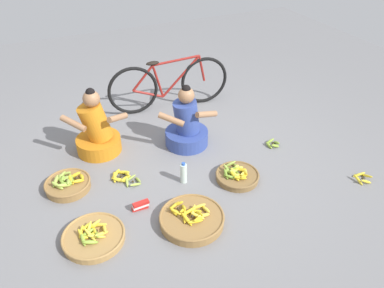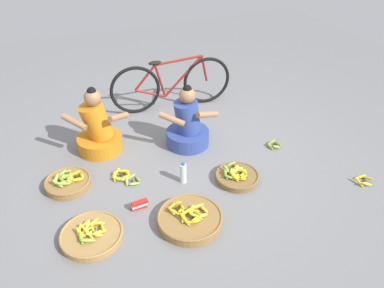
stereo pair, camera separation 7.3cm
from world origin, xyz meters
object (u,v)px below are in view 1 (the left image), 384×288
Objects in this scene: vendor_woman_front at (187,126)px; packet_carton_stack at (140,205)px; vendor_woman_behind at (97,132)px; loose_bananas_near_bicycle at (273,144)px; banana_basket_back_left at (94,236)px; loose_bananas_front_right at (362,178)px; banana_basket_mid_left at (237,175)px; bicycle_leaning at (169,84)px; loose_bananas_front_left at (124,177)px; banana_basket_back_center at (68,184)px; water_bottle at (184,173)px; banana_basket_back_right at (192,219)px.

packet_carton_stack is (-0.87, -0.85, -0.21)m from vendor_woman_front.
vendor_woman_behind is 5.48× the size of loose_bananas_near_bicycle.
loose_bananas_front_right is at bearing -7.45° from banana_basket_back_left.
banana_basket_mid_left is 3.14× the size of loose_bananas_near_bicycle.
loose_bananas_near_bicycle is (1.94, -0.78, -0.24)m from vendor_woman_behind.
vendor_woman_behind reaches higher than vendor_woman_front.
loose_bananas_front_left is at bearing -129.32° from bicycle_leaning.
banana_basket_back_center reaches higher than loose_bananas_front_left.
banana_basket_back_center is (-0.09, 0.81, 0.01)m from banana_basket_back_left.
bicycle_leaning is at bearing 118.83° from loose_bananas_near_bicycle.
banana_basket_mid_left and banana_basket_back_left have the same top height.
loose_bananas_near_bicycle is (0.71, 0.37, -0.02)m from banana_basket_mid_left.
vendor_woman_behind is 2.40× the size of loose_bananas_front_left.
bicycle_leaning is at bearing 73.25° from water_bottle.
banana_basket_back_center reaches higher than loose_bananas_near_bicycle.
vendor_woman_behind reaches higher than bicycle_leaning.
vendor_woman_behind is 1.62m from banana_basket_back_right.
loose_bananas_front_left is at bearing 151.90° from water_bottle.
water_bottle is at bearing 21.10° from banana_basket_back_left.
banana_basket_mid_left is at bearing 7.41° from banana_basket_back_left.
banana_basket_mid_left is at bearing -43.01° from vendor_woman_behind.
vendor_woman_behind reaches higher than loose_bananas_near_bicycle.
loose_bananas_front_left is (-1.11, 0.50, -0.02)m from banana_basket_mid_left.
packet_carton_stack is at bearing -45.51° from banana_basket_back_center.
loose_bananas_front_left is 0.65m from water_bottle.
bicycle_leaning reaches higher than banana_basket_mid_left.
vendor_woman_behind reaches higher than banana_basket_back_right.
banana_basket_back_left is (-1.53, -1.99, -0.31)m from bicycle_leaning.
loose_bananas_front_right is at bearing -24.82° from loose_bananas_front_left.
vendor_woman_behind is 4.72× the size of packet_carton_stack.
banana_basket_back_left is at bearing -105.27° from vendor_woman_behind.
vendor_woman_behind is 1.42m from banana_basket_back_left.
banana_basket_back_center reaches higher than loose_bananas_front_right.
vendor_woman_behind is at bearing 49.81° from banana_basket_back_center.
vendor_woman_behind is 1.75× the size of banana_basket_mid_left.
vendor_woman_behind is at bearing 108.66° from banana_basket_back_right.
vendor_woman_front is 3.14× the size of water_bottle.
banana_basket_back_left is at bearing -83.66° from banana_basket_back_center.
loose_bananas_front_left is 0.51m from packet_carton_stack.
loose_bananas_front_right is 2.57m from loose_bananas_front_left.
banana_basket_back_left is 1.65× the size of loose_bananas_front_left.
loose_bananas_near_bicycle is at bearing -61.17° from bicycle_leaning.
bicycle_leaning reaches higher than banana_basket_back_center.
bicycle_leaning is 2.70m from loose_bananas_front_right.
vendor_woman_behind is at bearing 96.74° from packet_carton_stack.
vendor_woman_behind reaches higher than banana_basket_back_center.
loose_bananas_front_right and loose_bananas_near_bicycle have the same top height.
banana_basket_back_right reaches higher than banana_basket_mid_left.
vendor_woman_behind is 0.69m from loose_bananas_front_left.
vendor_woman_behind is at bearing 100.00° from loose_bananas_front_left.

